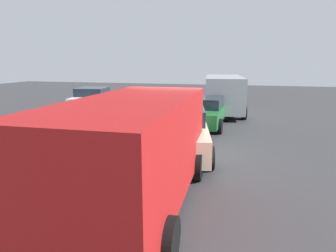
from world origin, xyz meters
TOP-DOWN VIEW (x-y plane):
  - ground_plane at (0.00, 0.00)m, footprint 60.00×60.00m
  - art_car_decorated at (0.09, 0.02)m, footprint 4.75×2.71m
  - parked_van_row_back_far at (7.93, -0.93)m, footprint 5.33×2.64m
  - parked_van_far_right at (-3.62, 0.08)m, footprint 5.37×2.43m
  - parked_sedan_behind_right at (7.48, 6.84)m, footprint 4.77×2.53m
  - parked_sedan_far_left at (4.43, -0.28)m, footprint 4.43×2.09m

SIDE VIEW (x-z plane):
  - ground_plane at x=0.00m, z-range 0.00..0.00m
  - parked_sedan_far_left at x=4.43m, z-range 0.01..1.34m
  - parked_sedan_behind_right at x=7.48m, z-range 0.01..1.40m
  - art_car_decorated at x=0.09m, z-range -0.09..1.61m
  - parked_van_row_back_far at x=7.93m, z-range 0.13..2.25m
  - parked_van_far_right at x=-3.62m, z-range 0.14..2.35m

